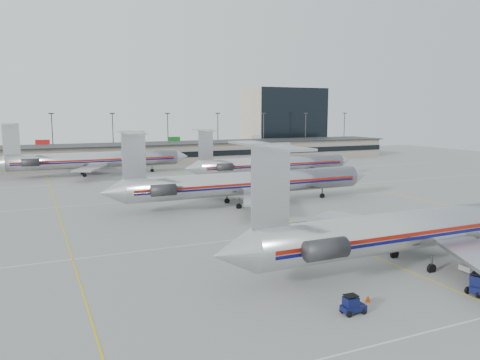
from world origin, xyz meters
TOP-DOWN VIEW (x-y plane):
  - ground at (0.00, 0.00)m, footprint 260.00×260.00m
  - apron_markings at (0.00, 10.00)m, footprint 160.00×0.15m
  - terminal at (0.00, 97.97)m, footprint 162.00×17.00m
  - light_mast_row at (0.00, 112.00)m, footprint 163.60×0.40m
  - distant_building at (62.00, 128.00)m, footprint 30.00×20.00m
  - jet_foreground at (3.89, -6.19)m, footprint 49.99×29.43m
  - jet_second_row at (-0.90, 29.39)m, footprint 49.08×28.90m
  - jet_third_row at (17.72, 55.01)m, footprint 43.63×26.84m
  - jet_back_row at (-19.59, 79.04)m, footprint 48.06×29.57m
  - tug_left at (-11.34, -13.31)m, footprint 1.96×1.05m
  - tug_center at (1.09, -14.64)m, footprint 2.71×2.10m
  - belt_loader at (6.31, -10.29)m, footprint 4.32×1.38m
  - cone_left at (-8.65, -11.92)m, footprint 0.48×0.48m

SIDE VIEW (x-z plane):
  - ground at x=0.00m, z-range 0.00..0.00m
  - apron_markings at x=0.00m, z-range 0.00..0.02m
  - cone_left at x=-8.65m, z-range 0.00..0.61m
  - belt_loader at x=6.31m, z-range -0.53..1.76m
  - tug_left at x=-11.34m, z-range -0.07..1.49m
  - tug_center at x=1.09m, z-range -0.09..1.89m
  - terminal at x=0.00m, z-range 0.03..6.28m
  - jet_third_row at x=17.72m, z-range -2.50..9.43m
  - jet_second_row at x=-0.90m, z-range -2.70..10.15m
  - jet_foreground at x=3.89m, z-range -2.75..10.34m
  - jet_back_row at x=-19.59m, z-range -2.76..10.39m
  - light_mast_row at x=0.00m, z-range 0.94..16.22m
  - distant_building at x=62.00m, z-range 0.00..25.00m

